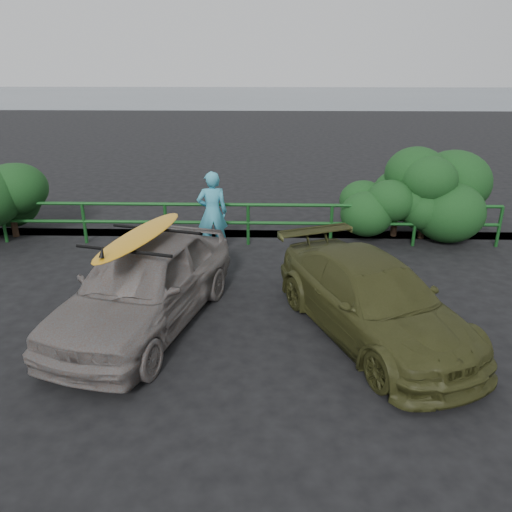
{
  "coord_description": "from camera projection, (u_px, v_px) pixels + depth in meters",
  "views": [
    {
      "loc": [
        1.51,
        -6.47,
        4.2
      ],
      "look_at": [
        1.29,
        1.35,
        1.12
      ],
      "focal_mm": 35.0,
      "sensor_mm": 36.0,
      "label": 1
    }
  ],
  "objects": [
    {
      "name": "surfboard",
      "position": [
        140.0,
        236.0,
        7.96
      ],
      "size": [
        1.19,
        2.67,
        0.08
      ],
      "primitive_type": "ellipsoid",
      "rotation": [
        0.0,
        0.0,
        -0.26
      ],
      "color": "orange",
      "rests_on": "roof_rack"
    },
    {
      "name": "guardrail",
      "position": [
        207.0,
        224.0,
        12.06
      ],
      "size": [
        14.0,
        0.08,
        1.04
      ],
      "primitive_type": null,
      "color": "#164F1C",
      "rests_on": "ground"
    },
    {
      "name": "ocean",
      "position": [
        259.0,
        96.0,
        63.42
      ],
      "size": [
        200.0,
        200.0,
        0.0
      ],
      "primitive_type": "plane",
      "color": "slate",
      "rests_on": "ground"
    },
    {
      "name": "shrub_right",
      "position": [
        412.0,
        201.0,
        12.22
      ],
      "size": [
        3.2,
        2.4,
        1.97
      ],
      "primitive_type": null,
      "color": "#18441A",
      "rests_on": "ground"
    },
    {
      "name": "ground",
      "position": [
        169.0,
        356.0,
        7.6
      ],
      "size": [
        80.0,
        80.0,
        0.0
      ],
      "primitive_type": "plane",
      "color": "black"
    },
    {
      "name": "man",
      "position": [
        212.0,
        213.0,
        11.42
      ],
      "size": [
        0.76,
        0.57,
        1.91
      ],
      "primitive_type": "imported",
      "rotation": [
        0.0,
        0.0,
        3.31
      ],
      "color": "#41A9C5",
      "rests_on": "ground"
    },
    {
      "name": "olive_vehicle",
      "position": [
        372.0,
        299.0,
        8.0
      ],
      "size": [
        3.3,
        4.66,
        1.25
      ],
      "primitive_type": "imported",
      "rotation": [
        0.0,
        0.0,
        0.4
      ],
      "color": "#393B1A",
      "rests_on": "ground"
    },
    {
      "name": "shrub_left",
      "position": [
        16.0,
        200.0,
        12.39
      ],
      "size": [
        3.2,
        2.4,
        1.92
      ],
      "primitive_type": null,
      "color": "#18441A",
      "rests_on": "ground"
    },
    {
      "name": "sedan",
      "position": [
        145.0,
        283.0,
        8.27
      ],
      "size": [
        2.84,
        4.71,
        1.5
      ],
      "primitive_type": "imported",
      "rotation": [
        0.0,
        0.0,
        -0.26
      ],
      "color": "slate",
      "rests_on": "ground"
    },
    {
      "name": "roof_rack",
      "position": [
        141.0,
        239.0,
        7.99
      ],
      "size": [
        1.85,
        1.5,
        0.05
      ],
      "primitive_type": null,
      "rotation": [
        0.0,
        0.0,
        -0.26
      ],
      "color": "black",
      "rests_on": "sedan"
    }
  ]
}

